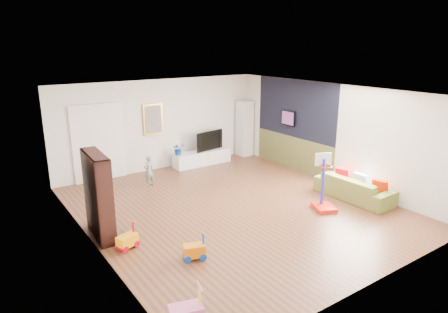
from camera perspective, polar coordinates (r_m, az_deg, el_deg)
floor at (r=9.45m, az=1.39°, el=-7.27°), size 6.50×7.50×0.00m
ceiling at (r=8.74m, az=1.51°, el=9.21°), size 6.50×7.50×0.00m
wall_back at (r=12.15m, az=-9.06°, el=4.49°), size 6.50×0.00×2.70m
wall_front at (r=6.52m, az=21.39°, el=-6.58°), size 6.50×0.00×2.70m
wall_left at (r=7.63m, az=-18.70°, el=-3.07°), size 0.00×7.50×2.70m
wall_right at (r=11.18m, az=15.06°, el=3.14°), size 0.00×7.50×2.70m
navy_accent at (r=12.00m, az=10.10°, el=6.73°), size 0.01×3.20×1.70m
olive_wainscot at (r=12.29m, az=9.79°, el=0.51°), size 0.01×3.20×1.00m
doorway at (r=11.51m, az=-17.44°, el=1.77°), size 1.45×0.06×2.10m
painting_back at (r=11.97m, az=-10.10°, el=5.25°), size 0.62×0.06×0.92m
artwork_right at (r=12.15m, az=9.15°, el=5.45°), size 0.04×0.56×0.46m
media_console at (r=12.63m, az=-3.16°, el=-0.17°), size 1.89×0.49×0.44m
tall_cabinet at (r=13.53m, az=2.94°, el=4.03°), size 0.46×0.46×1.86m
bookshelf at (r=8.19m, az=-17.52°, el=-5.36°), size 0.38×1.18×1.71m
sofa at (r=10.36m, az=18.08°, el=-4.26°), size 0.80×1.97×0.57m
basketball_hoop at (r=9.37m, az=14.33°, el=-3.66°), size 0.64×0.69×1.32m
ride_on_yellow at (r=7.80m, az=-13.71°, el=-11.00°), size 0.44×0.35×0.51m
ride_on_orange at (r=7.27m, az=-4.28°, el=-12.63°), size 0.44×0.36×0.51m
ride_on_pink at (r=5.74m, az=-5.48°, el=-20.74°), size 0.52×0.40×0.61m
child at (r=10.87m, az=-10.68°, el=-2.05°), size 0.34×0.27×0.83m
tv at (r=12.68m, az=-2.37°, el=2.36°), size 1.07×0.34×0.61m
vase_plant at (r=12.15m, az=-6.56°, el=1.10°), size 0.36×0.32×0.38m
pillow_left at (r=10.14m, az=21.37°, el=-4.04°), size 0.14×0.36×0.35m
pillow_center at (r=10.45m, az=18.97°, el=-3.22°), size 0.09×0.35×0.35m
pillow_right at (r=10.76m, az=16.56°, el=-2.45°), size 0.19×0.35×0.34m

